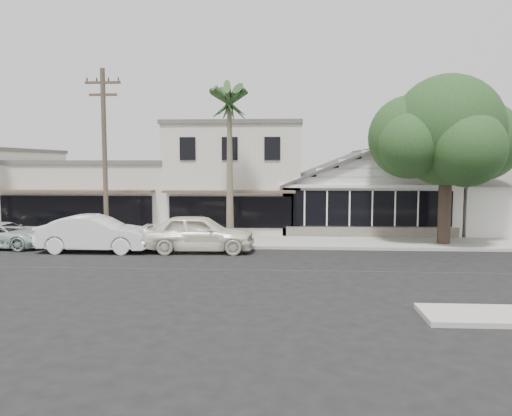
# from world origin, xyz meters

# --- Properties ---
(ground) EXTENTS (140.00, 140.00, 0.00)m
(ground) POSITION_xyz_m (0.00, 0.00, 0.00)
(ground) COLOR black
(ground) RESTS_ON ground
(sidewalk_north) EXTENTS (90.00, 3.50, 0.15)m
(sidewalk_north) POSITION_xyz_m (-8.00, 6.75, 0.07)
(sidewalk_north) COLOR #9E9991
(sidewalk_north) RESTS_ON ground
(corner_shop) EXTENTS (10.40, 8.60, 5.10)m
(corner_shop) POSITION_xyz_m (5.00, 12.47, 2.62)
(corner_shop) COLOR white
(corner_shop) RESTS_ON ground
(side_cottage) EXTENTS (6.00, 6.00, 3.00)m
(side_cottage) POSITION_xyz_m (13.20, 11.50, 1.50)
(side_cottage) COLOR white
(side_cottage) RESTS_ON ground
(row_building_near) EXTENTS (8.00, 10.00, 6.50)m
(row_building_near) POSITION_xyz_m (-3.00, 13.50, 3.25)
(row_building_near) COLOR silver
(row_building_near) RESTS_ON ground
(row_building_midnear) EXTENTS (10.00, 10.00, 4.20)m
(row_building_midnear) POSITION_xyz_m (-12.00, 13.50, 2.10)
(row_building_midnear) COLOR beige
(row_building_midnear) RESTS_ON ground
(utility_pole) EXTENTS (1.80, 0.24, 9.00)m
(utility_pole) POSITION_xyz_m (-9.00, 5.20, 4.79)
(utility_pole) COLOR brown
(utility_pole) RESTS_ON ground
(car_0) EXTENTS (5.47, 2.37, 1.84)m
(car_0) POSITION_xyz_m (-4.02, 4.00, 0.92)
(car_0) COLOR white
(car_0) RESTS_ON ground
(car_1) EXTENTS (5.40, 1.92, 1.77)m
(car_1) POSITION_xyz_m (-9.02, 3.73, 0.89)
(car_1) COLOR white
(car_1) RESTS_ON ground
(car_2) EXTENTS (4.78, 2.44, 1.29)m
(car_2) POSITION_xyz_m (-14.02, 4.52, 0.65)
(car_2) COLOR #B2C0BD
(car_2) RESTS_ON ground
(shade_tree) EXTENTS (7.90, 7.14, 8.76)m
(shade_tree) POSITION_xyz_m (8.27, 6.67, 5.77)
(shade_tree) COLOR #403427
(shade_tree) RESTS_ON ground
(palm_east) EXTENTS (3.13, 3.13, 8.70)m
(palm_east) POSITION_xyz_m (-2.72, 5.97, 7.44)
(palm_east) COLOR #726651
(palm_east) RESTS_ON ground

